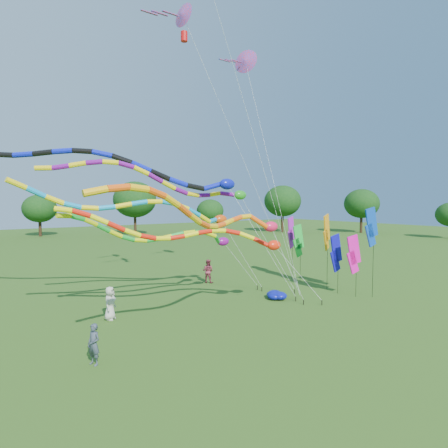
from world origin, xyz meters
TOP-DOWN VIEW (x-y plane):
  - ground at (0.00, 0.00)m, footprint 160.00×160.00m
  - tree_ring at (-4.22, 0.54)m, footprint 117.06×120.25m
  - tube_kite_red at (-4.01, 4.92)m, footprint 13.30×4.06m
  - tube_kite_orange at (-5.00, 1.54)m, footprint 13.01×3.51m
  - tube_kite_purple at (-4.53, 6.70)m, footprint 14.46×2.92m
  - tube_kite_blue at (-6.71, 7.72)m, footprint 16.32×7.63m
  - tube_kite_cyan at (-5.56, 6.68)m, footprint 14.50×1.11m
  - tube_kite_green at (-4.41, 7.25)m, footprint 12.63×1.00m
  - delta_kite_high_a at (-4.45, 5.98)m, footprint 9.22×2.74m
  - delta_kite_high_c at (2.21, 9.09)m, footprint 3.30×6.19m
  - banner_pole_orange at (5.98, 4.92)m, footprint 1.12×0.47m
  - banner_pole_magenta_b at (5.79, 2.64)m, footprint 1.15×0.30m
  - banner_pole_blue_a at (5.58, 3.82)m, footprint 1.16×0.08m
  - banner_pole_blue_b at (6.56, 1.96)m, footprint 1.16×0.21m
  - banner_pole_violet at (6.64, 8.87)m, footprint 1.13×0.43m
  - banner_pole_green at (6.45, 7.94)m, footprint 1.16×0.09m
  - blue_nylon_heap at (1.42, 5.08)m, footprint 1.71×1.06m
  - person_a at (-8.14, 7.09)m, footprint 0.96×0.98m
  - person_b at (-10.38, 2.20)m, footprint 0.56×0.66m
  - person_c at (0.65, 11.47)m, footprint 1.03×1.07m

SIDE VIEW (x-z plane):
  - ground at x=0.00m, z-range 0.00..0.00m
  - blue_nylon_heap at x=1.42m, z-range -0.03..0.46m
  - person_b at x=-10.38m, z-range 0.00..1.54m
  - person_a at x=-8.14m, z-range 0.00..1.70m
  - person_c at x=0.65m, z-range 0.00..1.74m
  - banner_pole_blue_a at x=5.58m, z-range 0.72..4.66m
  - banner_pole_magenta_b at x=5.79m, z-range 0.73..4.72m
  - banner_pole_green at x=6.45m, z-range 0.91..5.23m
  - banner_pole_violet at x=6.64m, z-range 1.17..6.05m
  - banner_pole_orange at x=5.98m, z-range 1.33..6.53m
  - tube_kite_green at x=-4.41m, z-range 1.09..7.13m
  - tube_kite_red at x=-4.01m, z-range 1.10..7.46m
  - banner_pole_blue_b at x=6.56m, z-range 1.57..7.27m
  - tree_ring at x=-4.22m, z-range 0.78..9.78m
  - tube_kite_orange at x=-5.00m, z-range 1.78..8.91m
  - tube_kite_cyan at x=-5.56m, z-range 1.81..9.34m
  - tube_kite_purple at x=-4.53m, z-range 2.64..11.32m
  - tube_kite_blue at x=-6.71m, z-range 2.96..12.57m
  - delta_kite_high_a at x=-4.45m, z-range 7.15..24.18m
  - delta_kite_high_c at x=2.21m, z-range 7.33..24.09m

